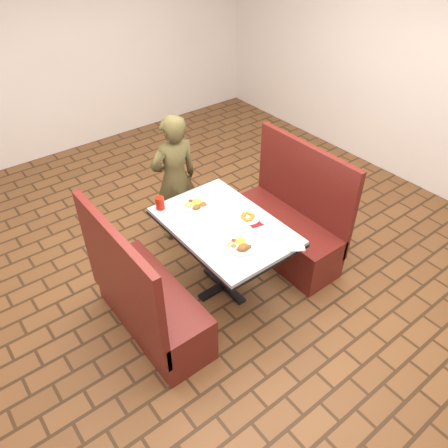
{
  "coord_description": "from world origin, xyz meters",
  "views": [
    {
      "loc": [
        -1.78,
        -2.28,
        3.02
      ],
      "look_at": [
        0.0,
        0.0,
        0.75
      ],
      "focal_mm": 35.0,
      "sensor_mm": 36.0,
      "label": 1
    }
  ],
  "objects": [
    {
      "name": "paper_napkin",
      "position": [
        0.24,
        -0.54,
        0.76
      ],
      "size": [
        0.27,
        0.25,
        0.01
      ],
      "primitive_type": "cube",
      "rotation": [
        0.0,
        0.0,
        -0.59
      ],
      "color": "white",
      "rests_on": "dining_table"
    },
    {
      "name": "fork_utensil",
      "position": [
        -0.09,
        -0.42,
        0.76
      ],
      "size": [
        0.03,
        0.14,
        0.0
      ],
      "primitive_type": "cube",
      "rotation": [
        0.0,
        0.0,
        0.17
      ],
      "color": "silver",
      "rests_on": "dining_table"
    },
    {
      "name": "booth_bench_right",
      "position": [
        0.8,
        0.0,
        0.33
      ],
      "size": [
        0.47,
        1.2,
        1.17
      ],
      "color": "maroon",
      "rests_on": "ground"
    },
    {
      "name": "room",
      "position": [
        0.0,
        0.0,
        1.91
      ],
      "size": [
        7.0,
        7.04,
        2.82
      ],
      "color": "brown",
      "rests_on": "ground"
    },
    {
      "name": "knife_utensil",
      "position": [
        -0.07,
        -0.36,
        0.76
      ],
      "size": [
        0.06,
        0.16,
        0.0
      ],
      "primitive_type": "cube",
      "rotation": [
        0.0,
        0.0,
        0.32
      ],
      "color": "#B8B8BD",
      "rests_on": "dining_table"
    },
    {
      "name": "booth_bench_left",
      "position": [
        -0.8,
        0.0,
        0.33
      ],
      "size": [
        0.47,
        1.2,
        1.17
      ],
      "color": "maroon",
      "rests_on": "ground"
    },
    {
      "name": "spoon_utensil",
      "position": [
        0.26,
        -0.13,
        0.76
      ],
      "size": [
        0.03,
        0.14,
        0.0
      ],
      "primitive_type": "cube",
      "rotation": [
        0.0,
        0.0,
        -0.13
      ],
      "color": "silver",
      "rests_on": "dining_table"
    },
    {
      "name": "maroon_napkin",
      "position": [
        0.22,
        -0.15,
        0.75
      ],
      "size": [
        0.13,
        0.13,
        0.0
      ],
      "primitive_type": "cube",
      "rotation": [
        0.0,
        0.0,
        -0.2
      ],
      "color": "maroon",
      "rests_on": "dining_table"
    },
    {
      "name": "far_dinner_plate",
      "position": [
        -0.04,
        0.36,
        0.77
      ],
      "size": [
        0.25,
        0.25,
        0.06
      ],
      "rotation": [
        0.0,
        0.0,
        -0.32
      ],
      "color": "white",
      "rests_on": "dining_table"
    },
    {
      "name": "lettuce_shreds",
      "position": [
        0.04,
        0.06,
        0.75
      ],
      "size": [
        0.28,
        0.32,
        0.0
      ],
      "primitive_type": null,
      "color": "#93BC4B",
      "rests_on": "dining_table"
    },
    {
      "name": "dining_table",
      "position": [
        0.0,
        0.0,
        0.65
      ],
      "size": [
        0.81,
        1.21,
        0.75
      ],
      "color": "#B6B8BB",
      "rests_on": "ground"
    },
    {
      "name": "red_tumbler",
      "position": [
        -0.3,
        0.52,
        0.81
      ],
      "size": [
        0.08,
        0.08,
        0.12
      ],
      "primitive_type": "cylinder",
      "color": "#B51B0C",
      "rests_on": "dining_table"
    },
    {
      "name": "near_dinner_plate",
      "position": [
        -0.08,
        -0.31,
        0.78
      ],
      "size": [
        0.24,
        0.24,
        0.07
      ],
      "rotation": [
        0.0,
        0.0,
        0.21
      ],
      "color": "white",
      "rests_on": "dining_table"
    },
    {
      "name": "diner_person",
      "position": [
        0.1,
        0.93,
        0.69
      ],
      "size": [
        0.53,
        0.37,
        1.38
      ],
      "primitive_type": "imported",
      "rotation": [
        0.0,
        0.0,
        3.06
      ],
      "color": "brown",
      "rests_on": "ground"
    },
    {
      "name": "plantain_plate",
      "position": [
        0.21,
        -0.07,
        0.76
      ],
      "size": [
        0.2,
        0.2,
        0.03
      ],
      "rotation": [
        0.0,
        0.0,
        -0.2
      ],
      "color": "white",
      "rests_on": "dining_table"
    }
  ]
}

